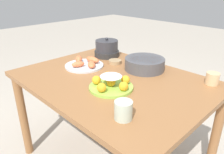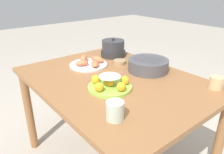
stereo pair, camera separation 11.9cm
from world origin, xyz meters
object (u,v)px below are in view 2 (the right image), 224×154
Objects in this scene: serving_bowl at (148,65)px; cake_plate at (110,84)px; seafood_platter at (89,63)px; cup_far at (216,83)px; warming_pot at (113,49)px; cup_near at (115,111)px; dining_table at (114,91)px; sauce_bowl at (120,62)px.

cake_plate is at bearing -82.50° from serving_bowl.
seafood_platter is 0.85m from cup_far.
warming_pot is (-0.84, -0.07, 0.03)m from cup_far.
cup_near is (0.65, -0.29, 0.02)m from seafood_platter.
dining_table is 0.48m from cup_near.
seafood_platter is (-0.34, -0.26, -0.03)m from serving_bowl.
cup_near is at bearing -42.49° from sauce_bowl.
serving_bowl is at bearing 36.83° from seafood_platter.
cake_plate is 0.41m from seafood_platter.
seafood_platter is 0.29m from warming_pot.
seafood_platter is 1.37× the size of warming_pot.
warming_pot reaches higher than sauce_bowl.
serving_bowl is at bearing -3.31° from warming_pot.
cake_plate is 1.25× the size of warming_pot.
seafood_platter is at bearing 163.14° from cake_plate.
seafood_platter is at bearing 178.78° from dining_table.
dining_table is 0.19m from cake_plate.
serving_bowl reaches higher than cup_far.
serving_bowl is 0.99× the size of seafood_platter.
serving_bowl is 0.24m from sauce_bowl.
cup_far is at bearing 24.59° from seafood_platter.
dining_table is at bearing -143.09° from cup_far.
cup_far reaches higher than dining_table.
warming_pot reaches higher than cup_far.
cup_near is at bearing -38.78° from warming_pot.
cup_far is 0.84m from warming_pot.
dining_table is 15.62× the size of cup_far.
dining_table is 0.49m from warming_pot.
sauce_bowl is 0.73m from cup_near.
warming_pot is (-0.71, 0.57, 0.02)m from cup_near.
warming_pot is (-0.36, 0.29, 0.16)m from dining_table.
serving_bowl is at bearing 97.50° from cake_plate.
cup_near is at bearing -24.30° from seafood_platter.
cup_far is at bearing 51.05° from cake_plate.
dining_table is 0.30m from serving_bowl.
seafood_platter is (-0.29, 0.01, 0.12)m from dining_table.
warming_pot reaches higher than seafood_platter.
seafood_platter is at bearing -118.59° from sauce_bowl.
sauce_bowl is 0.20m from warming_pot.
sauce_bowl is at bearing 131.80° from dining_table.
dining_table is at bearing -48.20° from sauce_bowl.
warming_pot is at bearing 138.88° from cake_plate.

